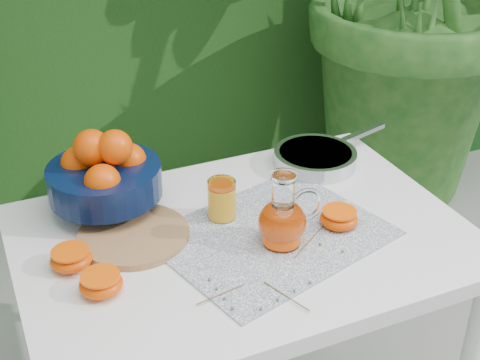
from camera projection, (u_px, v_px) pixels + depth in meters
name	position (u px, v px, depth m)	size (l,w,h in m)	color
white_table	(243.00, 263.00, 1.55)	(1.00, 0.70, 0.75)	white
placemat	(272.00, 235.00, 1.50)	(0.48, 0.38, 0.00)	#0C1B44
cutting_board	(133.00, 235.00, 1.49)	(0.25, 0.25, 0.02)	olive
fruit_bowl	(104.00, 173.00, 1.55)	(0.33, 0.33, 0.21)	black
juice_pitcher	(283.00, 220.00, 1.44)	(0.15, 0.11, 0.17)	white
juice_tumbler	(222.00, 200.00, 1.54)	(0.07, 0.07, 0.10)	white
saute_pan	(316.00, 157.00, 1.78)	(0.40, 0.27, 0.04)	#B6B6BB
orange_halves	(177.00, 252.00, 1.41)	(0.69, 0.21, 0.04)	#FF4002
thyme_sprigs	(275.00, 274.00, 1.37)	(0.36, 0.27, 0.01)	brown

